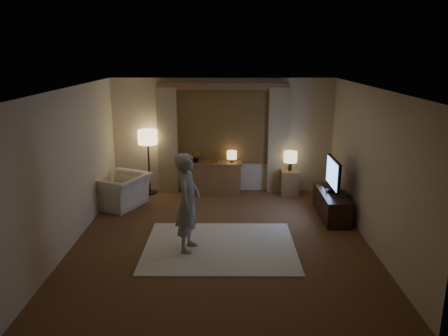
{
  "coord_description": "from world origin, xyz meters",
  "views": [
    {
      "loc": [
        0.09,
        -7.04,
        3.17
      ],
      "look_at": [
        0.04,
        0.6,
        1.12
      ],
      "focal_mm": 35.0,
      "sensor_mm": 36.0,
      "label": 1
    }
  ],
  "objects_px": {
    "sideboard": "(214,179)",
    "person": "(188,202)",
    "side_table": "(289,182)",
    "tv_stand": "(331,205)",
    "armchair": "(121,191)"
  },
  "relations": [
    {
      "from": "sideboard",
      "to": "tv_stand",
      "type": "relative_size",
      "value": 0.86
    },
    {
      "from": "sideboard",
      "to": "side_table",
      "type": "bearing_deg",
      "value": -1.67
    },
    {
      "from": "sideboard",
      "to": "side_table",
      "type": "relative_size",
      "value": 2.14
    },
    {
      "from": "tv_stand",
      "to": "person",
      "type": "bearing_deg",
      "value": -150.46
    },
    {
      "from": "sideboard",
      "to": "armchair",
      "type": "bearing_deg",
      "value": -155.3
    },
    {
      "from": "sideboard",
      "to": "person",
      "type": "relative_size",
      "value": 0.74
    },
    {
      "from": "armchair",
      "to": "side_table",
      "type": "relative_size",
      "value": 1.87
    },
    {
      "from": "side_table",
      "to": "sideboard",
      "type": "bearing_deg",
      "value": 178.33
    },
    {
      "from": "armchair",
      "to": "person",
      "type": "distance_m",
      "value": 2.65
    },
    {
      "from": "armchair",
      "to": "side_table",
      "type": "distance_m",
      "value": 3.72
    },
    {
      "from": "side_table",
      "to": "armchair",
      "type": "bearing_deg",
      "value": -167.08
    },
    {
      "from": "armchair",
      "to": "person",
      "type": "relative_size",
      "value": 0.65
    },
    {
      "from": "side_table",
      "to": "person",
      "type": "relative_size",
      "value": 0.35
    },
    {
      "from": "sideboard",
      "to": "armchair",
      "type": "distance_m",
      "value": 2.11
    },
    {
      "from": "sideboard",
      "to": "person",
      "type": "distance_m",
      "value": 3.01
    }
  ]
}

